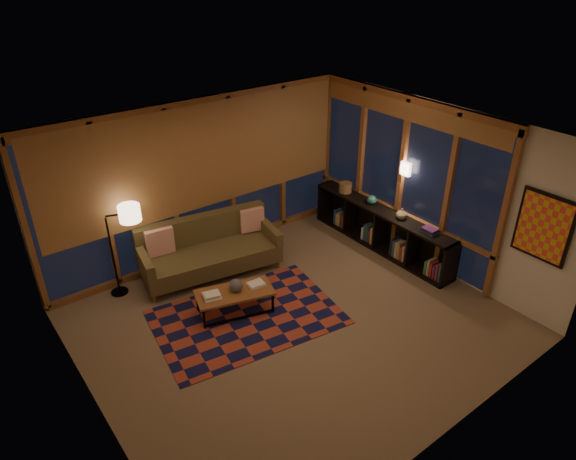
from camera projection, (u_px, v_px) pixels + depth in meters
floor at (294, 322)px, 7.30m from camera, size 5.50×5.00×0.01m
ceiling at (296, 141)px, 5.99m from camera, size 5.50×5.00×0.01m
walls at (295, 241)px, 6.64m from camera, size 5.51×5.01×2.70m
window_wall_back at (203, 181)px, 8.33m from camera, size 5.30×0.16×2.60m
window_wall_right at (400, 176)px, 8.48m from camera, size 0.16×3.70×2.60m
wall_art at (543, 227)px, 6.75m from camera, size 0.06×0.74×0.94m
wall_sconce at (406, 169)px, 8.25m from camera, size 0.12×0.18×0.22m
sofa at (210, 249)px, 8.19m from camera, size 2.30×1.24×0.89m
pillow_left at (160, 242)px, 7.97m from camera, size 0.45×0.20×0.44m
pillow_right at (252, 221)px, 8.61m from camera, size 0.43×0.24×0.41m
area_rug at (247, 317)px, 7.40m from camera, size 2.81×2.08×0.01m
coffee_table at (235, 302)px, 7.42m from camera, size 1.20×0.80×0.37m
book_stack_a at (212, 295)px, 7.19m from camera, size 0.30×0.26×0.08m
book_stack_b at (257, 285)px, 7.43m from camera, size 0.28×0.23×0.05m
ceramic_pot at (236, 285)px, 7.30m from camera, size 0.25×0.25×0.19m
floor_lamp at (112, 252)px, 7.58m from camera, size 0.56×0.46×1.46m
bookshelf at (381, 229)px, 8.95m from camera, size 0.40×2.96×0.74m
basket at (345, 187)px, 9.35m from camera, size 0.24×0.24×0.18m
teal_bowl at (372, 200)px, 8.91m from camera, size 0.18×0.18×0.16m
vase at (402, 213)px, 8.44m from camera, size 0.18×0.18×0.18m
shelf_book_stack at (430, 230)px, 8.06m from camera, size 0.26×0.31×0.08m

